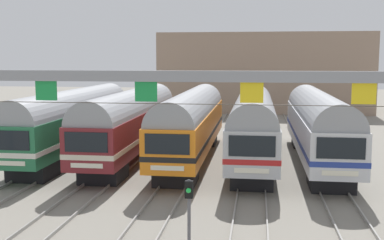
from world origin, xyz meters
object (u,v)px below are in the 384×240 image
Objects in this scene: commuter_train_silver at (318,123)px; yard_signal_mast at (189,203)px; commuter_train_orange at (191,121)px; commuter_train_stainless at (254,122)px; catenary_gantry at (146,101)px; commuter_train_green at (73,119)px; commuter_train_maroon at (131,120)px.

commuter_train_silver is 6.60× the size of yard_signal_mast.
commuter_train_orange is 4.21m from commuter_train_stainless.
commuter_train_stainless is 14.37m from catenary_gantry.
commuter_train_maroon is (4.21, 0.00, 0.00)m from commuter_train_green.
commuter_train_stainless is 6.60× the size of yard_signal_mast.
catenary_gantry is (0.00, -13.49, 2.57)m from commuter_train_orange.
commuter_train_maroon is at bearing 111.39° from yard_signal_mast.
yard_signal_mast is (-2.10, -16.11, -0.77)m from commuter_train_stainless.
catenary_gantry reaches higher than commuter_train_orange.
commuter_train_silver is at bearing -0.02° from commuter_train_maroon.
commuter_train_orange is (4.21, -0.00, -0.00)m from commuter_train_maroon.
commuter_train_maroon is 0.82× the size of catenary_gantry.
commuter_train_maroon is at bearing 107.31° from catenary_gantry.
catenary_gantry is (-8.41, -13.49, 2.57)m from commuter_train_silver.
yard_signal_mast is at bearing -82.56° from commuter_train_orange.
commuter_train_maroon is 1.00× the size of commuter_train_orange.
yard_signal_mast is at bearing -68.61° from commuter_train_maroon.
commuter_train_orange is at bearing 90.00° from catenary_gantry.
catenary_gantry is (8.41, -13.49, 2.57)m from commuter_train_green.
commuter_train_green is at bearing 180.00° from commuter_train_orange.
commuter_train_stainless is at bearing -0.03° from commuter_train_maroon.
commuter_train_silver is 0.82× the size of catenary_gantry.
commuter_train_maroon is 4.21m from commuter_train_orange.
commuter_train_silver is at bearing 0.00° from commuter_train_orange.
commuter_train_green is 16.83m from commuter_train_silver.
commuter_train_maroon reaches higher than commuter_train_silver.
catenary_gantry is at bearing -121.94° from commuter_train_silver.
commuter_train_green is at bearing -179.94° from commuter_train_maroon.
commuter_train_silver is (4.21, 0.00, 0.00)m from commuter_train_stainless.
yard_signal_mast is (-6.31, -16.11, -0.77)m from commuter_train_silver.
catenary_gantry is 8.06× the size of yard_signal_mast.
catenary_gantry is (4.21, -13.50, 2.57)m from commuter_train_maroon.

